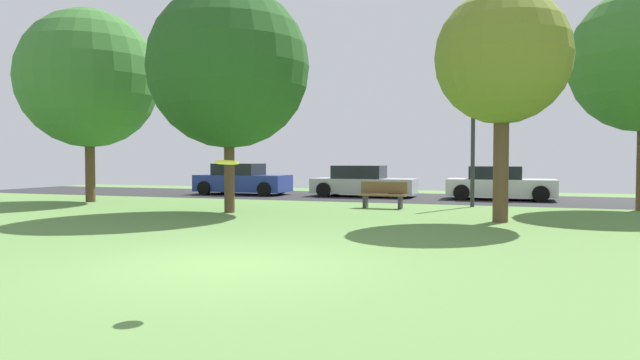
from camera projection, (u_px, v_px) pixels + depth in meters
ground_plane at (226, 265)px, 8.58m from camera, size 44.00×44.00×0.00m
road_strip at (407, 198)px, 23.68m from camera, size 44.00×6.40×0.01m
oak_tree_left at (502, 58)px, 14.32m from camera, size 3.50×3.50×6.07m
maple_tree_far at (229, 67)px, 16.93m from camera, size 4.99×4.99×6.98m
birch_tree_lone at (89, 79)px, 21.22m from camera, size 5.31×5.31×7.42m
frisbee_disc at (227, 162)px, 6.28m from camera, size 0.32×0.32×0.05m
parked_car_blue at (242, 180)px, 25.88m from camera, size 4.37×2.05×1.46m
parked_car_silver at (363, 182)px, 24.42m from camera, size 4.55×2.04×1.38m
parked_car_white at (500, 184)px, 22.52m from camera, size 4.24×2.12×1.37m
park_bench at (383, 195)px, 18.56m from camera, size 1.60×0.45×0.90m
street_lamp_post at (473, 142)px, 19.05m from camera, size 0.14×0.14×4.50m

